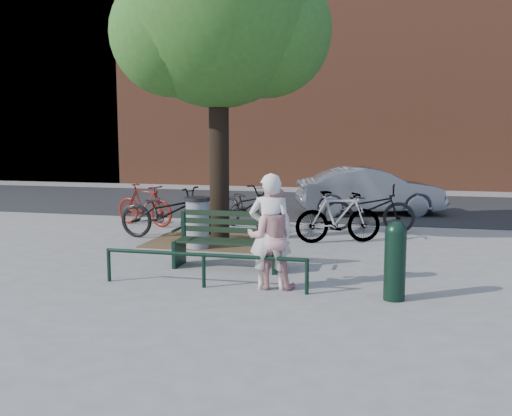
% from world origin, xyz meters
% --- Properties ---
extents(ground, '(90.00, 90.00, 0.00)m').
position_xyz_m(ground, '(0.00, 0.00, 0.00)').
color(ground, gray).
rests_on(ground, ground).
extents(dirt_pit, '(2.40, 2.00, 0.02)m').
position_xyz_m(dirt_pit, '(-1.00, 2.20, 0.01)').
color(dirt_pit, brown).
rests_on(dirt_pit, ground).
extents(road, '(40.00, 7.00, 0.01)m').
position_xyz_m(road, '(0.00, 8.50, 0.01)').
color(road, black).
rests_on(road, ground).
extents(townhouse_row, '(45.00, 4.00, 14.00)m').
position_xyz_m(townhouse_row, '(0.17, 16.00, 6.25)').
color(townhouse_row, brown).
rests_on(townhouse_row, ground).
extents(park_bench, '(1.74, 0.54, 0.97)m').
position_xyz_m(park_bench, '(-0.00, 0.08, 0.48)').
color(park_bench, black).
rests_on(park_bench, ground).
extents(guard_railing, '(3.06, 0.06, 0.51)m').
position_xyz_m(guard_railing, '(0.00, -1.20, 0.40)').
color(guard_railing, black).
rests_on(guard_railing, ground).
extents(street_tree, '(4.20, 3.80, 6.50)m').
position_xyz_m(street_tree, '(-0.75, 2.20, 4.42)').
color(street_tree, black).
rests_on(street_tree, ground).
extents(person_left, '(0.65, 0.47, 1.66)m').
position_xyz_m(person_left, '(0.95, -1.05, 0.83)').
color(person_left, beige).
rests_on(person_left, ground).
extents(person_right, '(0.77, 0.63, 1.46)m').
position_xyz_m(person_right, '(0.95, -0.98, 0.73)').
color(person_right, tan).
rests_on(person_right, ground).
extents(bollard, '(0.29, 0.29, 1.07)m').
position_xyz_m(bollard, '(2.68, -1.19, 0.57)').
color(bollard, black).
rests_on(bollard, ground).
extents(litter_bin, '(0.49, 0.49, 1.00)m').
position_xyz_m(litter_bin, '(-1.00, 1.42, 0.50)').
color(litter_bin, gray).
rests_on(litter_bin, ground).
extents(bicycle_a, '(2.17, 0.92, 1.11)m').
position_xyz_m(bicycle_a, '(-1.97, 2.20, 0.56)').
color(bicycle_a, black).
rests_on(bicycle_a, ground).
extents(bicycle_b, '(1.76, 0.96, 1.02)m').
position_xyz_m(bicycle_b, '(-3.15, 3.72, 0.51)').
color(bicycle_b, '#58120C').
rests_on(bicycle_b, ground).
extents(bicycle_c, '(2.02, 1.95, 1.10)m').
position_xyz_m(bicycle_c, '(-0.59, 3.68, 0.55)').
color(bicycle_c, black).
rests_on(bicycle_c, ground).
extents(bicycle_d, '(1.83, 1.10, 1.06)m').
position_xyz_m(bicycle_d, '(1.57, 2.65, 0.53)').
color(bicycle_d, gray).
rests_on(bicycle_d, ground).
extents(bicycle_e, '(2.07, 0.77, 1.08)m').
position_xyz_m(bicycle_e, '(2.11, 4.08, 0.54)').
color(bicycle_e, black).
rests_on(bicycle_e, ground).
extents(parked_car, '(4.13, 2.40, 1.29)m').
position_xyz_m(parked_car, '(2.04, 6.84, 0.64)').
color(parked_car, slate).
rests_on(parked_car, ground).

